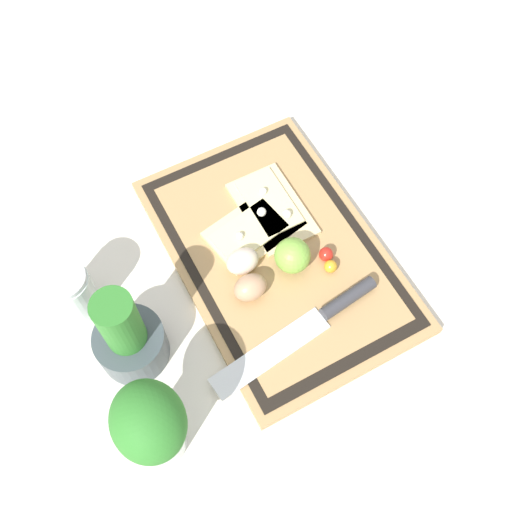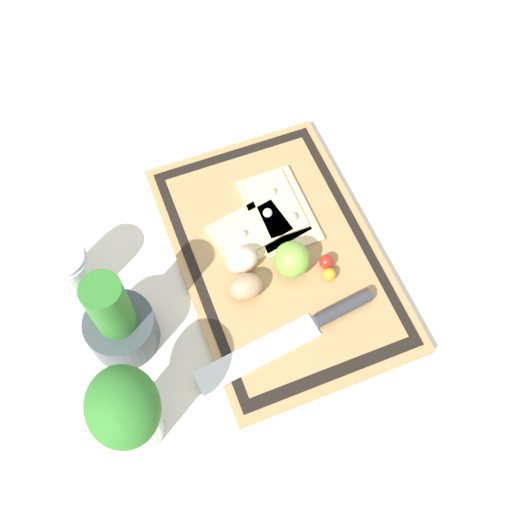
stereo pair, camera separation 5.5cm
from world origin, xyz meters
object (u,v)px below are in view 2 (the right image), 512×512
Objects in this scene: pizza_slice_near at (279,209)px; egg_pink at (241,258)px; egg_brown at (246,287)px; lime at (292,259)px; herb_glass at (127,412)px; sauce_jar at (72,274)px; pizza_slice_far at (257,229)px; cherry_tomato_yellow at (329,274)px; cherry_tomato_red at (326,262)px; herb_pot at (118,323)px; knife at (315,323)px.

pizza_slice_near is 2.96× the size of egg_pink.
egg_pink is (0.05, -0.01, 0.00)m from egg_brown.
egg_pink is 0.08m from lime.
sauce_jar is at bearing 6.63° from herb_glass.
egg_brown reaches higher than pizza_slice_near.
egg_brown is at bearing 149.93° from pizza_slice_far.
pizza_slice_far is at bearing -48.67° from herb_glass.
pizza_slice_near is 0.17m from egg_brown.
lime is at bearing -80.34° from egg_brown.
cherry_tomato_yellow is 0.12× the size of herb_glass.
pizza_slice_near is 0.95× the size of pizza_slice_far.
egg_pink is at bearing 63.85° from lime.
lime is 2.46× the size of cherry_tomato_red.
lime reaches higher than egg_brown.
pizza_slice_near is 0.12m from egg_pink.
herb_pot reaches higher than cherry_tomato_red.
herb_pot is 1.81× the size of sauce_jar.
cherry_tomato_yellow is 0.21× the size of sauce_jar.
herb_glass is at bearing 108.67° from cherry_tomato_yellow.
egg_pink is at bearing 67.80° from cherry_tomato_red.
sauce_jar is (0.10, 0.34, -0.00)m from lime.
herb_pot is (-0.10, 0.26, 0.04)m from pizza_slice_far.
herb_glass is (-0.14, 0.36, 0.08)m from cherry_tomato_red.
cherry_tomato_red is at bearing -165.76° from pizza_slice_near.
egg_pink is at bearing -104.70° from sauce_jar.
pizza_slice_near is 2.73× the size of lime.
knife is 14.03× the size of cherry_tomato_yellow.
herb_glass reaches higher than egg_pink.
egg_brown is at bearing 79.89° from cherry_tomato_yellow.
herb_glass is (-0.26, -0.03, 0.07)m from sauce_jar.
herb_pot reaches higher than cherry_tomato_yellow.
pizza_slice_near is at bearing 14.24° from cherry_tomato_red.
lime is (0.01, -0.08, 0.01)m from egg_brown.
herb_pot and herb_glass have the same top height.
lime is at bearing -116.15° from egg_pink.
lime is 0.32× the size of herb_pot.
herb_pot is (-0.05, 0.21, 0.02)m from egg_pink.
knife is at bearing -154.13° from egg_pink.
pizza_slice_far reaches higher than cherry_tomato_yellow.
herb_pot is at bearing -157.41° from sauce_jar.
herb_pot is (0.09, 0.28, 0.04)m from knife.
knife is at bearing 146.07° from cherry_tomato_red.
egg_pink is 0.31m from herb_glass.
lime is at bearing 52.76° from cherry_tomato_yellow.
pizza_slice_far is 7.05× the size of cherry_tomato_red.
lime is at bearing -107.36° from sauce_jar.
cherry_tomato_red is 0.13× the size of herb_glass.
lime is at bearing -162.80° from pizza_slice_far.
egg_pink is (0.14, 0.07, 0.01)m from knife.
egg_brown is (0.09, 0.08, 0.01)m from knife.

